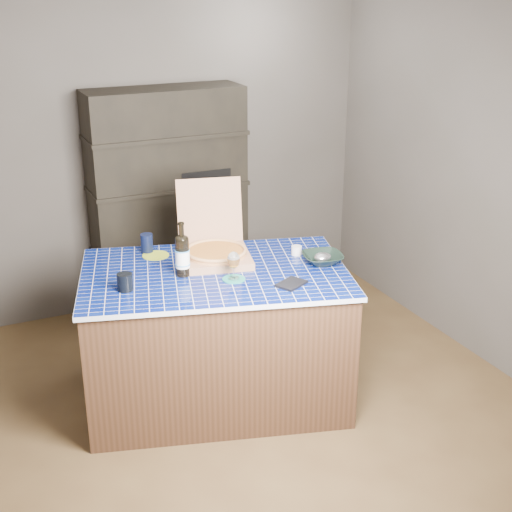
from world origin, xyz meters
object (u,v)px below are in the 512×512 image
mead_bottle (182,255)px  dvd_case (291,284)px  pizza_box (215,250)px  wine_glass (234,261)px  bowl (323,258)px  kitchen_island (216,336)px

mead_bottle → dvd_case: (0.53, -0.40, -0.13)m
pizza_box → wine_glass: pizza_box is taller
mead_bottle → wine_glass: (0.25, -0.19, -0.01)m
mead_bottle → bowl: size_ratio=1.34×
bowl → pizza_box: bearing=149.9°
wine_glass → mead_bottle: bearing=143.3°
kitchen_island → dvd_case: 0.68m
dvd_case → bowl: size_ratio=0.69×
kitchen_island → dvd_case: (0.33, -0.38, 0.45)m
wine_glass → kitchen_island: bearing=109.5°
pizza_box → dvd_case: pizza_box is taller
kitchen_island → mead_bottle: bearing=-171.7°
wine_glass → bowl: 0.62m
mead_bottle → bowl: bearing=-12.0°
kitchen_island → pizza_box: pizza_box is taller
kitchen_island → pizza_box: bearing=83.0°
pizza_box → dvd_case: 0.62m
wine_glass → bowl: wine_glass is taller
kitchen_island → mead_bottle: (-0.20, 0.03, 0.58)m
pizza_box → wine_glass: size_ratio=3.52×
mead_bottle → kitchen_island: bearing=-7.5°
wine_glass → dvd_case: size_ratio=0.99×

